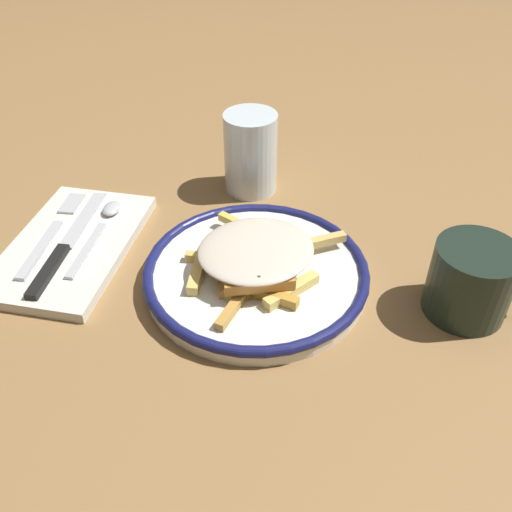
{
  "coord_description": "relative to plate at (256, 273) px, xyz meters",
  "views": [
    {
      "loc": [
        0.06,
        -0.47,
        0.43
      ],
      "look_at": [
        0.0,
        0.0,
        0.04
      ],
      "focal_mm": 38.85,
      "sensor_mm": 36.0,
      "label": 1
    }
  ],
  "objects": [
    {
      "name": "coffee_mug",
      "position": [
        0.23,
        -0.02,
        0.03
      ],
      "size": [
        0.11,
        0.09,
        0.08
      ],
      "color": "#1E2D23",
      "rests_on": "ground_plane"
    },
    {
      "name": "water_glass",
      "position": [
        -0.03,
        0.2,
        0.04
      ],
      "size": [
        0.07,
        0.07,
        0.11
      ],
      "primitive_type": "cylinder",
      "color": "silver",
      "rests_on": "ground_plane"
    },
    {
      "name": "knife",
      "position": [
        -0.23,
        0.01,
        0.0
      ],
      "size": [
        0.02,
        0.21,
        0.01
      ],
      "color": "black",
      "rests_on": "napkin"
    },
    {
      "name": "ground_plane",
      "position": [
        0.0,
        0.0,
        -0.01
      ],
      "size": [
        2.6,
        2.6,
        0.0
      ],
      "primitive_type": "plane",
      "color": "olive"
    },
    {
      "name": "fries_heap",
      "position": [
        -0.0,
        -0.0,
        0.03
      ],
      "size": [
        0.18,
        0.18,
        0.04
      ],
      "color": "gold",
      "rests_on": "plate"
    },
    {
      "name": "plate",
      "position": [
        0.0,
        0.0,
        0.0
      ],
      "size": [
        0.26,
        0.26,
        0.02
      ],
      "color": "white",
      "rests_on": "ground_plane"
    },
    {
      "name": "spoon",
      "position": [
        -0.2,
        0.06,
        0.0
      ],
      "size": [
        0.02,
        0.15,
        0.01
      ],
      "color": "silver",
      "rests_on": "napkin"
    },
    {
      "name": "fork",
      "position": [
        -0.26,
        0.04,
        0.0
      ],
      "size": [
        0.02,
        0.18,
        0.0
      ],
      "color": "silver",
      "rests_on": "napkin"
    },
    {
      "name": "napkin",
      "position": [
        -0.23,
        0.03,
        -0.01
      ],
      "size": [
        0.16,
        0.24,
        0.01
      ],
      "primitive_type": "cube",
      "rotation": [
        0.0,
        0.0,
        -0.08
      ],
      "color": "silver",
      "rests_on": "ground_plane"
    }
  ]
}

